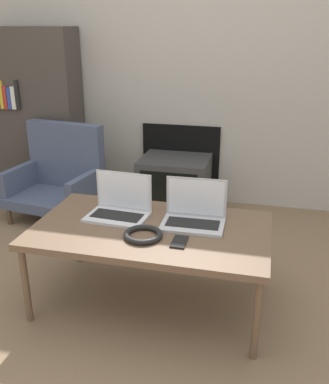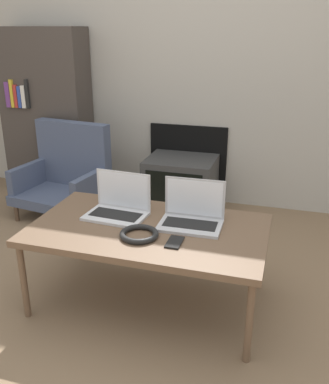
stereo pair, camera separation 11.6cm
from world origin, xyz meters
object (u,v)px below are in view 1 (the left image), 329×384
at_px(headphones, 143,235).
at_px(tv, 175,184).
at_px(phone, 179,242).
at_px(laptop_left, 120,207).
at_px(laptop_right, 194,214).
at_px(armchair, 60,175).

distance_m(headphones, tv, 1.49).
xyz_separation_m(headphones, phone, (0.19, -0.01, -0.01)).
relative_size(laptop_left, phone, 2.66).
height_order(headphones, tv, headphones).
distance_m(laptop_left, tv, 1.27).
bearing_deg(tv, laptop_right, -72.84).
distance_m(laptop_right, phone, 0.25).
relative_size(phone, tv, 0.23).
relative_size(laptop_right, phone, 2.58).
distance_m(headphones, armchair, 1.57).
distance_m(tv, armchair, 0.95).
relative_size(laptop_right, tv, 0.60).
distance_m(headphones, phone, 0.19).
bearing_deg(phone, tv, 103.42).
distance_m(laptop_left, laptop_right, 0.42).
bearing_deg(laptop_right, phone, -98.10).
distance_m(laptop_left, headphones, 0.31).
bearing_deg(laptop_right, tv, 105.79).
bearing_deg(phone, headphones, 175.67).
height_order(laptop_right, headphones, laptop_right).
bearing_deg(laptop_left, laptop_right, 4.04).
bearing_deg(laptop_right, headphones, -135.26).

